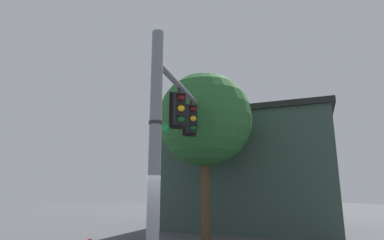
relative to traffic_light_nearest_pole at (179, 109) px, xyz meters
name	(u,v)px	position (x,y,z in m)	size (l,w,h in m)	color
signal_pole	(155,148)	(1.20, 1.49, -1.49)	(0.31, 0.31, 6.34)	slate
mast_arm	(191,98)	(-0.89, -1.14, 0.80)	(0.19, 0.19, 6.72)	slate
traffic_light_nearest_pole	(179,109)	(0.00, 0.00, 0.00)	(0.54, 0.49, 1.31)	black
traffic_light_mid_inner	(191,119)	(-0.92, -1.15, 0.00)	(0.54, 0.49, 1.31)	black
traffic_light_mid_outer	(201,127)	(-1.84, -2.30, 0.00)	(0.54, 0.49, 1.31)	black
traffic_light_arm_end	(208,133)	(-2.76, -3.45, 0.00)	(0.54, 0.49, 1.31)	black
street_name_sign	(159,124)	(1.07, 1.32, -0.84)	(0.81, 0.97, 0.22)	#147238
storefront_building	(249,171)	(-7.10, -6.77, -1.47)	(11.88, 11.89, 6.36)	#33473D
tree_by_storefront	(205,120)	(-2.54, -3.35, 0.57)	(4.24, 4.24, 7.38)	#4C3823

